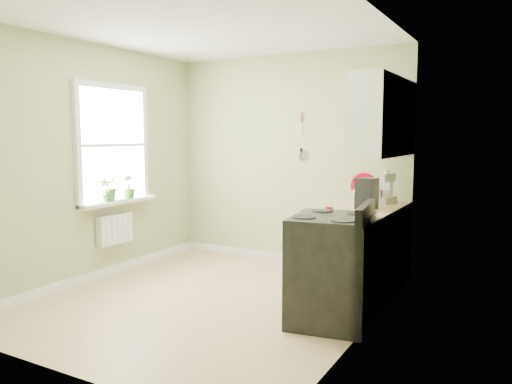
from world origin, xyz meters
The scene contains 21 objects.
floor centered at (0.00, 0.00, -0.01)m, with size 3.20×3.60×0.02m, color tan.
ceiling centered at (0.00, 0.00, 2.71)m, with size 3.20×3.60×0.02m, color white.
wall_back centered at (0.00, 1.81, 1.35)m, with size 3.20×0.02×2.70m, color #AAB279.
wall_left centered at (-1.61, 0.00, 1.35)m, with size 0.02×3.60×2.70m, color #AAB279.
wall_right centered at (1.61, 0.00, 1.35)m, with size 0.02×3.60×2.70m, color #AAB279.
base_cabinets centered at (1.30, 1.00, 0.43)m, with size 0.60×1.60×0.87m, color white.
countertop centered at (1.29, 1.00, 0.89)m, with size 0.64×1.60×0.04m, color beige.
upper_cabinets centered at (1.43, 1.10, 1.85)m, with size 0.35×1.40×0.80m, color white.
window centered at (-1.58, 0.30, 1.55)m, with size 0.06×1.14×1.44m.
window_sill centered at (-1.51, 0.30, 0.88)m, with size 0.18×1.14×0.04m, color white.
radiator centered at (-1.54, 0.25, 0.55)m, with size 0.12×0.50×0.35m, color white.
wall_utensils centered at (0.20, 1.78, 1.56)m, with size 0.02×0.14×0.58m.
stove centered at (1.28, 0.05, 0.49)m, with size 0.80×0.88×1.09m.
stand_mixer centered at (1.36, 1.47, 1.07)m, with size 0.24×0.33×0.37m.
kettle centered at (1.11, 1.23, 1.00)m, with size 0.17×0.10×0.17m.
coffee_maker centered at (1.31, 0.94, 1.06)m, with size 0.21×0.22×0.32m.
red_tray centered at (1.05, 1.72, 1.07)m, with size 0.31×0.31×0.02m, color #BD0012.
jar centered at (1.15, 0.30, 0.95)m, with size 0.08×0.08×0.09m.
plant_a centered at (-1.50, 0.08, 1.04)m, with size 0.15×0.10×0.28m, color #376D27.
plant_b centered at (-1.50, 0.17, 1.07)m, with size 0.18×0.15×0.33m, color #376D27.
plant_c centered at (-1.50, 0.46, 1.04)m, with size 0.16×0.16×0.29m, color #376D27.
Camera 1 is at (2.80, -4.06, 1.66)m, focal length 35.00 mm.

